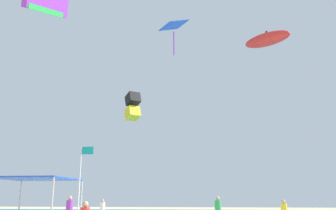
# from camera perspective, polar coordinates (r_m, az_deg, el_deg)

# --- Properties ---
(canopy_tent) EXTENTS (3.14, 3.24, 2.59)m
(canopy_tent) POSITION_cam_1_polar(r_m,az_deg,el_deg) (17.43, -19.86, -11.03)
(canopy_tent) COLOR #B2B2B7
(canopy_tent) RESTS_ON ground
(person_near_tent) EXTENTS (0.44, 0.44, 1.84)m
(person_near_tent) POSITION_cam_1_polar(r_m,az_deg,el_deg) (26.45, 7.78, -15.54)
(person_near_tent) COLOR #33384C
(person_near_tent) RESTS_ON ground
(person_rightmost) EXTENTS (0.39, 0.39, 1.64)m
(person_rightmost) POSITION_cam_1_polar(r_m,az_deg,el_deg) (29.25, -10.17, -15.54)
(person_rightmost) COLOR black
(person_rightmost) RESTS_ON ground
(person_far_shore) EXTENTS (0.44, 0.48, 1.87)m
(person_far_shore) POSITION_cam_1_polar(r_m,az_deg,el_deg) (26.21, -15.09, -15.18)
(person_far_shore) COLOR black
(person_far_shore) RESTS_ON ground
(banner_flag) EXTENTS (0.61, 0.06, 4.02)m
(banner_flag) POSITION_cam_1_polar(r_m,az_deg,el_deg) (17.25, -13.41, -11.69)
(banner_flag) COLOR silver
(banner_flag) RESTS_ON ground
(kite_box_black) EXTENTS (2.28, 2.33, 3.51)m
(kite_box_black) POSITION_cam_1_polar(r_m,az_deg,el_deg) (45.67, -5.50, -0.19)
(kite_box_black) COLOR black
(kite_parafoil_purple) EXTENTS (1.06, 5.72, 3.49)m
(kite_parafoil_purple) POSITION_cam_1_polar(r_m,az_deg,el_deg) (27.53, -18.25, 15.06)
(kite_parafoil_purple) COLOR purple
(kite_diamond_blue) EXTENTS (4.16, 4.19, 4.67)m
(kite_diamond_blue) POSITION_cam_1_polar(r_m,az_deg,el_deg) (48.21, 0.92, 12.07)
(kite_diamond_blue) COLOR blue
(kite_inflatable_red) EXTENTS (5.36, 4.16, 2.02)m
(kite_inflatable_red) POSITION_cam_1_polar(r_m,az_deg,el_deg) (42.40, 15.16, 9.85)
(kite_inflatable_red) COLOR red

